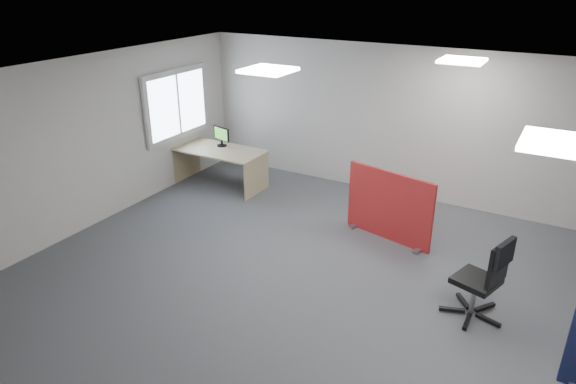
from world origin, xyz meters
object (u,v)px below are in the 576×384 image
at_px(red_divider, 389,207).
at_px(second_desk, 221,157).
at_px(monitor_second, 221,136).
at_px(office_chair, 487,275).

bearing_deg(red_divider, second_desk, -174.99).
distance_m(second_desk, monitor_second, 0.42).
bearing_deg(office_chair, red_divider, 157.70).
distance_m(red_divider, monitor_second, 3.69).
relative_size(red_divider, second_desk, 0.83).
xyz_separation_m(red_divider, second_desk, (-3.53, 0.50, 0.02)).
height_order(monitor_second, office_chair, office_chair).
distance_m(monitor_second, office_chair, 5.66).
distance_m(second_desk, office_chair, 5.53).
bearing_deg(red_divider, monitor_second, -177.18).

